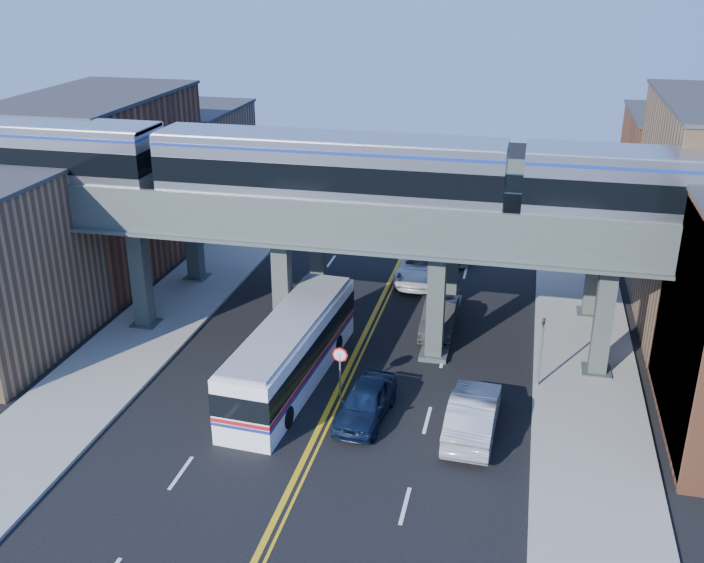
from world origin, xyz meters
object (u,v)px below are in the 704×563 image
at_px(transit_train, 328,170).
at_px(car_lane_b, 439,317).
at_px(traffic_signal, 541,344).
at_px(car_lane_a, 366,402).
at_px(stop_sign, 340,364).
at_px(transit_bus, 291,352).
at_px(car_lane_c, 420,267).
at_px(car_parked_curb, 473,414).
at_px(car_lane_d, 450,242).

bearing_deg(transit_train, car_lane_b, 30.31).
distance_m(traffic_signal, car_lane_a, 8.75).
xyz_separation_m(transit_train, stop_sign, (1.76, -5.00, -7.70)).
bearing_deg(stop_sign, transit_bus, 159.37).
relative_size(stop_sign, car_lane_c, 0.44).
height_order(transit_bus, car_lane_a, transit_bus).
bearing_deg(transit_train, car_lane_a, -63.13).
height_order(transit_train, car_parked_curb, transit_train).
xyz_separation_m(stop_sign, car_parked_curb, (6.20, -1.54, -0.83)).
height_order(traffic_signal, car_lane_d, traffic_signal).
height_order(car_lane_c, car_lane_d, car_lane_d).
xyz_separation_m(transit_bus, car_lane_d, (5.44, 19.19, -0.69)).
height_order(transit_train, car_lane_a, transit_train).
relative_size(car_lane_c, car_lane_d, 0.95).
bearing_deg(car_parked_curb, car_lane_c, -72.20).
xyz_separation_m(stop_sign, car_lane_b, (3.58, 8.12, -0.95)).
relative_size(transit_train, car_lane_c, 8.76).
xyz_separation_m(car_lane_c, car_lane_d, (1.31, 4.97, 0.08)).
bearing_deg(transit_train, transit_bus, -102.33).
height_order(car_lane_a, car_lane_c, car_lane_c).
bearing_deg(car_parked_curb, transit_train, -37.28).
distance_m(transit_train, car_lane_c, 13.76).
xyz_separation_m(car_lane_c, car_parked_curb, (4.70, -16.74, 0.11)).
height_order(stop_sign, traffic_signal, traffic_signal).
distance_m(transit_train, car_parked_curb, 13.37).
bearing_deg(car_lane_d, traffic_signal, -77.51).
xyz_separation_m(car_lane_b, car_lane_c, (-2.08, 7.09, 0.02)).
distance_m(car_lane_a, car_lane_d, 21.65).
distance_m(traffic_signal, transit_bus, 11.73).
distance_m(car_lane_b, car_lane_d, 12.09).
distance_m(transit_bus, car_lane_b, 9.49).
bearing_deg(car_lane_c, car_lane_a, -89.93).
bearing_deg(car_lane_b, car_lane_a, -102.57).
distance_m(car_lane_a, car_lane_b, 9.77).
distance_m(traffic_signal, car_lane_d, 18.28).
relative_size(car_lane_a, car_lane_d, 0.77).
bearing_deg(car_lane_d, car_parked_curb, -88.16).
bearing_deg(traffic_signal, stop_sign, -161.37).
bearing_deg(car_parked_curb, traffic_signal, -118.64).
relative_size(stop_sign, car_lane_b, 0.54).
bearing_deg(car_parked_curb, car_lane_b, -72.68).
xyz_separation_m(car_lane_a, car_lane_b, (2.08, 9.54, -0.01)).
relative_size(car_lane_c, car_parked_curb, 1.05).
bearing_deg(car_lane_a, transit_bus, 154.56).
bearing_deg(traffic_signal, car_lane_d, 109.51).
distance_m(transit_bus, car_lane_a, 4.85).
xyz_separation_m(traffic_signal, car_lane_b, (-5.32, 5.12, -1.49)).
xyz_separation_m(car_lane_b, car_parked_curb, (2.62, -9.65, 0.12)).
distance_m(transit_train, stop_sign, 9.35).
bearing_deg(car_lane_c, traffic_signal, -58.71).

